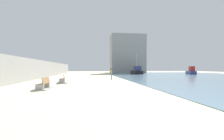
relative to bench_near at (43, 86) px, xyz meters
The scene contains 10 objects.
ground_plane 15.14m from the bench_near, 79.12° to the left, with size 120.00×120.00×0.00m, color beige.
seawall 15.62m from the bench_near, 107.34° to the left, with size 0.80×64.00×3.01m, color #9E9E99.
water_bay 30.70m from the bench_near, 28.96° to the left, with size 36.00×68.00×0.04m, color #6B8EA3.
bench_near is the anchor object (origin of this frame).
bench_far 5.48m from the bench_near, 84.10° to the left, with size 1.38×2.23×0.98m.
person_walking 12.22m from the bench_near, 55.98° to the left, with size 0.22×0.53×1.66m.
boat_far_left 35.37m from the bench_near, 61.51° to the left, with size 2.20×5.35×2.24m.
boat_nearest 41.08m from the bench_near, 41.29° to the left, with size 2.67×4.57×2.17m.
boat_far_right 42.06m from the bench_near, 63.51° to the left, with size 3.38×7.31×6.31m.
harbor_building 46.53m from the bench_near, 68.48° to the left, with size 12.00×6.00×13.48m, color gray.
Camera 1 is at (0.86, -10.46, 1.70)m, focal length 26.05 mm.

